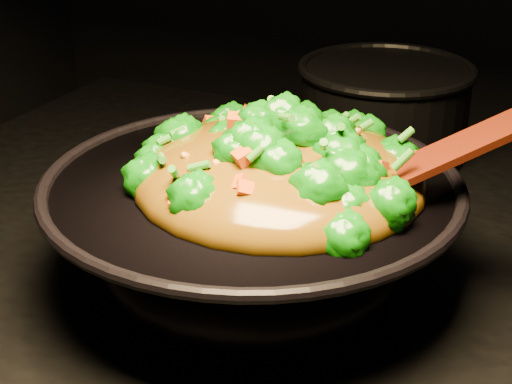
% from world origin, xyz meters
% --- Properties ---
extents(wok, '(0.44, 0.44, 0.12)m').
position_xyz_m(wok, '(-0.02, -0.10, 0.96)').
color(wok, black).
rests_on(wok, stovetop).
extents(stir_fry, '(0.39, 0.39, 0.10)m').
position_xyz_m(stir_fry, '(0.01, -0.09, 1.07)').
color(stir_fry, '#0E6907').
rests_on(stir_fry, wok).
extents(spatula, '(0.25, 0.19, 0.12)m').
position_xyz_m(spatula, '(0.16, -0.06, 1.07)').
color(spatula, '#3B1406').
rests_on(spatula, wok).
extents(back_pot, '(0.31, 0.31, 0.14)m').
position_xyz_m(back_pot, '(0.00, 0.30, 0.97)').
color(back_pot, black).
rests_on(back_pot, stovetop).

